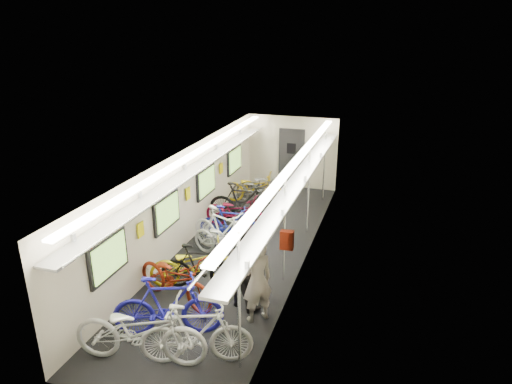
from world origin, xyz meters
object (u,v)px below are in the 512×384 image
Objects in this scene: bicycle_0 at (140,331)px; passenger_near at (257,281)px; backpack at (287,240)px; passenger_mid at (244,266)px; bicycle_1 at (168,306)px.

passenger_near reaches higher than bicycle_0.
backpack is (0.33, 0.86, 0.47)m from passenger_near.
passenger_mid is at bearing -89.60° from passenger_near.
bicycle_1 reaches higher than bicycle_0.
passenger_mid reaches higher than bicycle_0.
passenger_near is at bearing -50.99° from bicycle_0.
passenger_near reaches higher than backpack.
passenger_mid is at bearing -36.94° from bicycle_0.
passenger_mid reaches higher than bicycle_1.
bicycle_0 is at bearing 3.98° from passenger_near.
bicycle_1 is 5.10× the size of backpack.
bicycle_1 is 1.15× the size of passenger_mid.
bicycle_1 is 1.19× the size of passenger_near.
passenger_near is 0.97× the size of passenger_mid.
bicycle_1 is 1.62m from passenger_mid.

